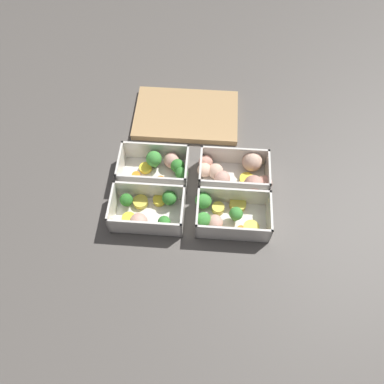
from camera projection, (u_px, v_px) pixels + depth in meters
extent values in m
plane|color=#56514C|center=(192.00, 197.00, 0.91)|extent=(4.00, 4.00, 0.00)
cube|color=silver|center=(149.00, 215.00, 0.88)|extent=(0.17, 0.10, 0.00)
cube|color=silver|center=(145.00, 228.00, 0.83)|extent=(0.17, 0.01, 0.06)
cube|color=silver|center=(150.00, 191.00, 0.88)|extent=(0.17, 0.01, 0.06)
cube|color=silver|center=(112.00, 207.00, 0.86)|extent=(0.01, 0.10, 0.06)
cube|color=silver|center=(183.00, 211.00, 0.85)|extent=(0.00, 0.10, 0.06)
sphere|color=#D19E8C|center=(139.00, 222.00, 0.84)|extent=(0.04, 0.04, 0.04)
cylinder|color=#49883F|center=(165.00, 225.00, 0.86)|extent=(0.01, 0.01, 0.01)
sphere|color=#388433|center=(164.00, 222.00, 0.84)|extent=(0.03, 0.03, 0.03)
cylinder|color=#DBC647|center=(141.00, 202.00, 0.89)|extent=(0.05, 0.05, 0.01)
cylinder|color=yellow|center=(129.00, 219.00, 0.86)|extent=(0.04, 0.04, 0.02)
cylinder|color=yellow|center=(159.00, 200.00, 0.89)|extent=(0.04, 0.04, 0.01)
cylinder|color=#49883F|center=(170.00, 202.00, 0.89)|extent=(0.01, 0.01, 0.01)
sphere|color=#388433|center=(169.00, 198.00, 0.87)|extent=(0.03, 0.03, 0.03)
cylinder|color=#407A37|center=(127.00, 203.00, 0.88)|extent=(0.01, 0.01, 0.01)
sphere|color=#2D7228|center=(126.00, 200.00, 0.87)|extent=(0.03, 0.03, 0.03)
cube|color=silver|center=(232.00, 220.00, 0.87)|extent=(0.17, 0.10, 0.00)
cube|color=silver|center=(233.00, 234.00, 0.82)|extent=(0.17, 0.01, 0.06)
cube|color=silver|center=(234.00, 196.00, 0.87)|extent=(0.17, 0.01, 0.06)
cube|color=silver|center=(198.00, 212.00, 0.85)|extent=(0.00, 0.10, 0.06)
cube|color=silver|center=(269.00, 217.00, 0.84)|extent=(0.01, 0.10, 0.06)
cylinder|color=#DBC647|center=(251.00, 228.00, 0.85)|extent=(0.05, 0.05, 0.01)
cylinder|color=#DBC647|center=(218.00, 208.00, 0.87)|extent=(0.03, 0.03, 0.02)
cylinder|color=#519448|center=(203.00, 223.00, 0.86)|extent=(0.01, 0.01, 0.02)
sphere|color=#42933D|center=(204.00, 219.00, 0.84)|extent=(0.03, 0.03, 0.03)
cylinder|color=#519448|center=(235.00, 218.00, 0.86)|extent=(0.01, 0.01, 0.02)
sphere|color=#42933D|center=(236.00, 214.00, 0.85)|extent=(0.03, 0.03, 0.03)
cylinder|color=orange|center=(224.00, 234.00, 0.84)|extent=(0.03, 0.03, 0.01)
cylinder|color=#DBC647|center=(238.00, 204.00, 0.88)|extent=(0.05, 0.05, 0.01)
cylinder|color=orange|center=(241.00, 231.00, 0.85)|extent=(0.03, 0.03, 0.01)
sphere|color=#D19E8C|center=(215.00, 223.00, 0.84)|extent=(0.05, 0.05, 0.04)
cylinder|color=#519448|center=(203.00, 204.00, 0.88)|extent=(0.01, 0.01, 0.01)
sphere|color=#42933D|center=(203.00, 200.00, 0.87)|extent=(0.04, 0.04, 0.04)
cube|color=silver|center=(155.00, 174.00, 0.94)|extent=(0.17, 0.10, 0.00)
cube|color=silver|center=(151.00, 184.00, 0.89)|extent=(0.17, 0.01, 0.06)
cube|color=silver|center=(156.00, 151.00, 0.94)|extent=(0.17, 0.01, 0.06)
cube|color=silver|center=(121.00, 165.00, 0.91)|extent=(0.01, 0.10, 0.06)
cube|color=silver|center=(187.00, 169.00, 0.91)|extent=(0.00, 0.10, 0.06)
cylinder|color=orange|center=(136.00, 176.00, 0.92)|extent=(0.03, 0.03, 0.01)
cylinder|color=#519448|center=(155.00, 164.00, 0.94)|extent=(0.01, 0.01, 0.02)
sphere|color=#42933D|center=(154.00, 159.00, 0.92)|extent=(0.04, 0.04, 0.04)
cylinder|color=#49883F|center=(178.00, 170.00, 0.93)|extent=(0.01, 0.01, 0.01)
sphere|color=#388433|center=(178.00, 166.00, 0.92)|extent=(0.03, 0.03, 0.03)
sphere|color=#D19E8C|center=(171.00, 160.00, 0.93)|extent=(0.05, 0.05, 0.04)
cylinder|color=orange|center=(161.00, 180.00, 0.92)|extent=(0.02, 0.02, 0.01)
cylinder|color=#49883F|center=(182.00, 178.00, 0.92)|extent=(0.01, 0.01, 0.02)
sphere|color=#388433|center=(182.00, 173.00, 0.90)|extent=(0.03, 0.03, 0.03)
cylinder|color=yellow|center=(145.00, 168.00, 0.94)|extent=(0.04, 0.04, 0.01)
cube|color=silver|center=(233.00, 178.00, 0.93)|extent=(0.17, 0.10, 0.00)
cube|color=silver|center=(234.00, 189.00, 0.88)|extent=(0.17, 0.01, 0.06)
cube|color=silver|center=(234.00, 156.00, 0.93)|extent=(0.17, 0.01, 0.06)
cube|color=silver|center=(201.00, 170.00, 0.91)|extent=(0.00, 0.10, 0.06)
cube|color=silver|center=(268.00, 174.00, 0.90)|extent=(0.01, 0.10, 0.06)
sphere|color=beige|center=(216.00, 171.00, 0.91)|extent=(0.05, 0.05, 0.04)
sphere|color=beige|center=(252.00, 161.00, 0.92)|extent=(0.07, 0.07, 0.05)
sphere|color=tan|center=(206.00, 162.00, 0.93)|extent=(0.05, 0.05, 0.04)
sphere|color=#D19E8C|center=(222.00, 179.00, 0.90)|extent=(0.06, 0.06, 0.04)
cylinder|color=yellow|center=(247.00, 180.00, 0.92)|extent=(0.04, 0.04, 0.01)
sphere|color=tan|center=(254.00, 185.00, 0.89)|extent=(0.07, 0.07, 0.05)
sphere|color=tan|center=(264.00, 183.00, 0.90)|extent=(0.04, 0.04, 0.04)
sphere|color=beige|center=(205.00, 170.00, 0.92)|extent=(0.04, 0.04, 0.04)
cube|color=tan|center=(186.00, 115.00, 1.03)|extent=(0.28, 0.18, 0.02)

